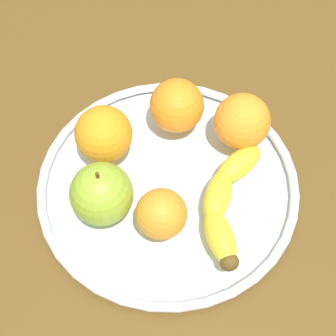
{
  "coord_description": "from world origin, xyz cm",
  "views": [
    {
      "loc": [
        33.76,
        4.22,
        58.64
      ],
      "look_at": [
        0.0,
        0.0,
        4.8
      ],
      "focal_mm": 54.51,
      "sensor_mm": 36.0,
      "label": 1
    }
  ],
  "objects_px": {
    "apple": "(102,194)",
    "orange_back_right": "(175,105)",
    "orange_center": "(161,214)",
    "fruit_bowl": "(168,184)",
    "orange_front_right": "(242,121)",
    "banana": "(226,201)",
    "orange_back_left": "(104,134)"
  },
  "relations": [
    {
      "from": "orange_front_right",
      "to": "banana",
      "type": "bearing_deg",
      "value": -6.39
    },
    {
      "from": "orange_front_right",
      "to": "apple",
      "type": "bearing_deg",
      "value": -51.05
    },
    {
      "from": "apple",
      "to": "orange_center",
      "type": "height_order",
      "value": "apple"
    },
    {
      "from": "banana",
      "to": "apple",
      "type": "xyz_separation_m",
      "value": [
        0.02,
        -0.15,
        0.02
      ]
    },
    {
      "from": "orange_back_right",
      "to": "orange_center",
      "type": "relative_size",
      "value": 1.19
    },
    {
      "from": "orange_back_right",
      "to": "orange_center",
      "type": "distance_m",
      "value": 0.16
    },
    {
      "from": "orange_back_right",
      "to": "orange_back_left",
      "type": "bearing_deg",
      "value": -55.5
    },
    {
      "from": "fruit_bowl",
      "to": "banana",
      "type": "distance_m",
      "value": 0.09
    },
    {
      "from": "orange_back_left",
      "to": "orange_center",
      "type": "distance_m",
      "value": 0.13
    },
    {
      "from": "fruit_bowl",
      "to": "orange_front_right",
      "type": "height_order",
      "value": "orange_front_right"
    },
    {
      "from": "orange_back_right",
      "to": "banana",
      "type": "bearing_deg",
      "value": 32.06
    },
    {
      "from": "apple",
      "to": "orange_back_right",
      "type": "relative_size",
      "value": 1.16
    },
    {
      "from": "apple",
      "to": "orange_front_right",
      "type": "height_order",
      "value": "apple"
    },
    {
      "from": "banana",
      "to": "fruit_bowl",
      "type": "bearing_deg",
      "value": -102.18
    },
    {
      "from": "banana",
      "to": "orange_back_left",
      "type": "height_order",
      "value": "orange_back_left"
    },
    {
      "from": "orange_back_left",
      "to": "orange_back_right",
      "type": "height_order",
      "value": "orange_back_left"
    },
    {
      "from": "orange_back_left",
      "to": "banana",
      "type": "bearing_deg",
      "value": 68.1
    },
    {
      "from": "orange_back_left",
      "to": "orange_front_right",
      "type": "xyz_separation_m",
      "value": [
        -0.04,
        0.18,
        -0.0
      ]
    },
    {
      "from": "fruit_bowl",
      "to": "orange_back_left",
      "type": "distance_m",
      "value": 0.11
    },
    {
      "from": "fruit_bowl",
      "to": "orange_back_left",
      "type": "height_order",
      "value": "orange_back_left"
    },
    {
      "from": "apple",
      "to": "orange_back_left",
      "type": "height_order",
      "value": "apple"
    },
    {
      "from": "fruit_bowl",
      "to": "orange_front_right",
      "type": "relative_size",
      "value": 4.59
    },
    {
      "from": "orange_back_left",
      "to": "orange_back_right",
      "type": "xyz_separation_m",
      "value": [
        -0.06,
        0.09,
        -0.0
      ]
    },
    {
      "from": "apple",
      "to": "orange_front_right",
      "type": "bearing_deg",
      "value": 128.95
    },
    {
      "from": "orange_back_right",
      "to": "orange_front_right",
      "type": "xyz_separation_m",
      "value": [
        0.02,
        0.09,
        0.0
      ]
    },
    {
      "from": "apple",
      "to": "orange_back_right",
      "type": "bearing_deg",
      "value": 154.11
    },
    {
      "from": "apple",
      "to": "orange_back_right",
      "type": "height_order",
      "value": "apple"
    },
    {
      "from": "banana",
      "to": "apple",
      "type": "bearing_deg",
      "value": -72.54
    },
    {
      "from": "fruit_bowl",
      "to": "orange_front_right",
      "type": "distance_m",
      "value": 0.13
    },
    {
      "from": "apple",
      "to": "orange_back_left",
      "type": "bearing_deg",
      "value": -170.5
    },
    {
      "from": "fruit_bowl",
      "to": "apple",
      "type": "distance_m",
      "value": 0.1
    },
    {
      "from": "fruit_bowl",
      "to": "orange_center",
      "type": "relative_size",
      "value": 5.52
    }
  ]
}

